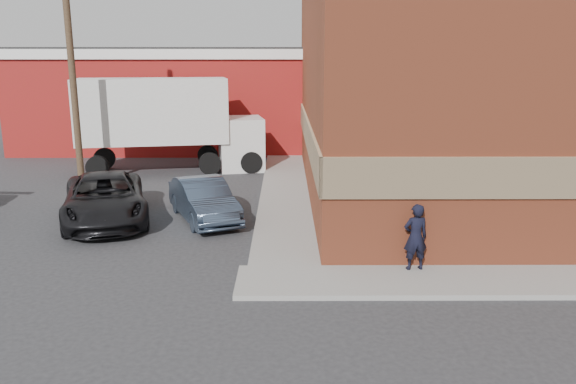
% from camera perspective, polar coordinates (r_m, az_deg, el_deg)
% --- Properties ---
extents(ground, '(90.00, 90.00, 0.00)m').
position_cam_1_polar(ground, '(13.84, -2.88, -7.92)').
color(ground, '#28282B').
rests_on(ground, ground).
extents(brick_building, '(14.25, 18.25, 9.36)m').
position_cam_1_polar(brick_building, '(23.25, 19.94, 11.76)').
color(brick_building, '#A14529').
rests_on(brick_building, ground).
extents(sidewalk_west, '(1.80, 18.00, 0.12)m').
position_cam_1_polar(sidewalk_west, '(22.44, -0.34, 0.60)').
color(sidewalk_west, gray).
rests_on(sidewalk_west, ground).
extents(warehouse, '(16.30, 8.30, 5.60)m').
position_cam_1_polar(warehouse, '(33.62, -11.81, 9.33)').
color(warehouse, maroon).
rests_on(warehouse, ground).
extents(utility_pole, '(2.00, 0.26, 9.00)m').
position_cam_1_polar(utility_pole, '(23.34, -21.12, 11.82)').
color(utility_pole, brown).
rests_on(utility_pole, ground).
extents(man, '(0.64, 0.47, 1.61)m').
position_cam_1_polar(man, '(13.63, 12.82, -4.47)').
color(man, black).
rests_on(man, sidewalk_south).
extents(sedan, '(2.89, 4.25, 1.33)m').
position_cam_1_polar(sedan, '(17.99, -8.57, -0.80)').
color(sedan, '#324154').
rests_on(sedan, ground).
extents(suv_a, '(3.91, 5.79, 1.47)m').
position_cam_1_polar(suv_a, '(18.60, -18.11, -0.63)').
color(suv_a, black).
rests_on(suv_a, ground).
extents(box_truck, '(8.79, 3.94, 4.19)m').
position_cam_1_polar(box_truck, '(25.98, -11.69, 7.34)').
color(box_truck, silver).
rests_on(box_truck, ground).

